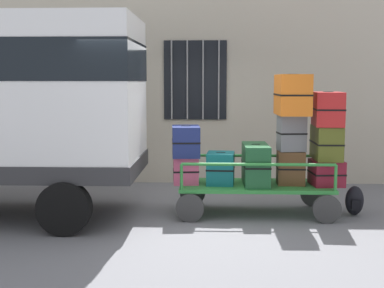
# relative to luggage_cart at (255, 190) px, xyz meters

# --- Properties ---
(ground_plane) EXTENTS (40.00, 40.00, 0.00)m
(ground_plane) POSITION_rel_luggage_cart_xyz_m (-1.09, -0.14, -0.37)
(ground_plane) COLOR slate
(building_wall) EXTENTS (12.00, 0.38, 5.00)m
(building_wall) POSITION_rel_luggage_cart_xyz_m (-1.09, 2.54, 2.13)
(building_wall) COLOR #BCB29E
(building_wall) RESTS_ON ground
(luggage_cart) EXTENTS (2.33, 1.07, 0.45)m
(luggage_cart) POSITION_rel_luggage_cart_xyz_m (0.00, 0.00, 0.00)
(luggage_cart) COLOR #2D8438
(luggage_cart) RESTS_ON ground
(cart_railing) EXTENTS (2.21, 0.94, 0.39)m
(cart_railing) POSITION_rel_luggage_cart_xyz_m (-0.00, 0.00, 0.41)
(cart_railing) COLOR #2D8438
(cart_railing) RESTS_ON luggage_cart
(suitcase_left_bottom) EXTENTS (0.41, 0.38, 0.41)m
(suitcase_left_bottom) POSITION_rel_luggage_cart_xyz_m (-1.04, -0.01, 0.29)
(suitcase_left_bottom) COLOR #CC4C72
(suitcase_left_bottom) RESTS_ON luggage_cart
(suitcase_left_middle) EXTENTS (0.46, 0.61, 0.46)m
(suitcase_left_middle) POSITION_rel_luggage_cart_xyz_m (-1.04, 0.01, 0.72)
(suitcase_left_middle) COLOR navy
(suitcase_left_middle) RESTS_ON suitcase_left_bottom
(suitcase_midleft_bottom) EXTENTS (0.44, 0.52, 0.48)m
(suitcase_midleft_bottom) POSITION_rel_luggage_cart_xyz_m (-0.52, 0.00, 0.32)
(suitcase_midleft_bottom) COLOR #0F5960
(suitcase_midleft_bottom) RESTS_ON luggage_cart
(suitcase_center_bottom) EXTENTS (0.38, 0.87, 0.60)m
(suitcase_center_bottom) POSITION_rel_luggage_cart_xyz_m (-0.00, 0.01, 0.38)
(suitcase_center_bottom) COLOR #194C28
(suitcase_center_bottom) RESTS_ON luggage_cart
(suitcase_midright_bottom) EXTENTS (0.41, 0.39, 0.51)m
(suitcase_midright_bottom) POSITION_rel_luggage_cart_xyz_m (0.52, 0.02, 0.33)
(suitcase_midright_bottom) COLOR brown
(suitcase_midright_bottom) RESTS_ON luggage_cart
(suitcase_midright_middle) EXTENTS (0.42, 0.37, 0.53)m
(suitcase_midright_middle) POSITION_rel_luggage_cart_xyz_m (0.52, 0.00, 0.85)
(suitcase_midright_middle) COLOR slate
(suitcase_midright_middle) RESTS_ON suitcase_midright_bottom
(suitcase_midright_top) EXTENTS (0.46, 0.82, 0.60)m
(suitcase_midright_top) POSITION_rel_luggage_cart_xyz_m (0.52, -0.00, 1.42)
(suitcase_midright_top) COLOR orange
(suitcase_midright_top) RESTS_ON suitcase_midright_middle
(suitcase_right_bottom) EXTENTS (0.49, 0.54, 0.38)m
(suitcase_right_bottom) POSITION_rel_luggage_cart_xyz_m (1.04, -0.03, 0.27)
(suitcase_right_bottom) COLOR maroon
(suitcase_right_bottom) RESTS_ON luggage_cart
(suitcase_right_middle) EXTENTS (0.38, 0.71, 0.50)m
(suitcase_right_middle) POSITION_rel_luggage_cart_xyz_m (1.04, 0.03, 0.71)
(suitcase_right_middle) COLOR #4C5119
(suitcase_right_middle) RESTS_ON suitcase_right_bottom
(suitcase_right_top) EXTENTS (0.45, 0.74, 0.50)m
(suitcase_right_top) POSITION_rel_luggage_cart_xyz_m (1.04, 0.01, 1.21)
(suitcase_right_top) COLOR #B21E1E
(suitcase_right_top) RESTS_ON suitcase_right_middle
(backpack) EXTENTS (0.27, 0.22, 0.44)m
(backpack) POSITION_rel_luggage_cart_xyz_m (1.47, -0.03, -0.15)
(backpack) COLOR black
(backpack) RESTS_ON ground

